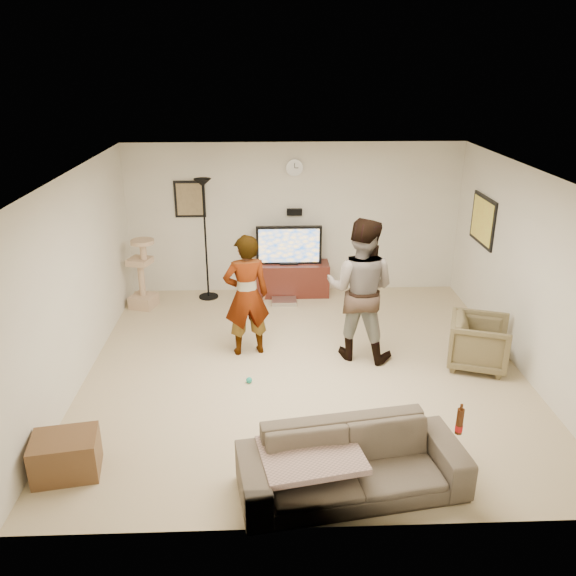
{
  "coord_description": "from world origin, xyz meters",
  "views": [
    {
      "loc": [
        -0.46,
        -6.53,
        3.69
      ],
      "look_at": [
        -0.2,
        0.2,
        1.03
      ],
      "focal_mm": 35.87,
      "sensor_mm": 36.0,
      "label": 1
    }
  ],
  "objects_px": {
    "floor_lamp": "(206,240)",
    "armchair": "(479,342)",
    "beer_bottle": "(460,421)",
    "side_table": "(66,455)",
    "tv": "(289,245)",
    "cat_tree": "(141,273)",
    "sofa": "(352,463)",
    "tv_stand": "(289,279)",
    "person_right": "(360,290)",
    "person_left": "(246,296)"
  },
  "relations": [
    {
      "from": "floor_lamp",
      "to": "armchair",
      "type": "distance_m",
      "value": 4.49
    },
    {
      "from": "beer_bottle",
      "to": "side_table",
      "type": "bearing_deg",
      "value": 174.63
    },
    {
      "from": "tv",
      "to": "floor_lamp",
      "type": "relative_size",
      "value": 0.54
    },
    {
      "from": "cat_tree",
      "to": "sofa",
      "type": "distance_m",
      "value": 5.16
    },
    {
      "from": "armchair",
      "to": "side_table",
      "type": "distance_m",
      "value": 5.02
    },
    {
      "from": "sofa",
      "to": "side_table",
      "type": "xyz_separation_m",
      "value": [
        -2.68,
        0.34,
        -0.1
      ]
    },
    {
      "from": "armchair",
      "to": "side_table",
      "type": "bearing_deg",
      "value": 131.65
    },
    {
      "from": "tv_stand",
      "to": "side_table",
      "type": "bearing_deg",
      "value": -117.28
    },
    {
      "from": "tv_stand",
      "to": "sofa",
      "type": "xyz_separation_m",
      "value": [
        0.38,
        -4.8,
        0.02
      ]
    },
    {
      "from": "cat_tree",
      "to": "side_table",
      "type": "distance_m",
      "value": 4.04
    },
    {
      "from": "cat_tree",
      "to": "person_right",
      "type": "relative_size",
      "value": 0.6
    },
    {
      "from": "tv",
      "to": "floor_lamp",
      "type": "distance_m",
      "value": 1.36
    },
    {
      "from": "cat_tree",
      "to": "person_left",
      "type": "relative_size",
      "value": 0.69
    },
    {
      "from": "armchair",
      "to": "beer_bottle",
      "type": "bearing_deg",
      "value": 174.95
    },
    {
      "from": "cat_tree",
      "to": "side_table",
      "type": "xyz_separation_m",
      "value": [
        0.05,
        -4.02,
        -0.37
      ]
    },
    {
      "from": "beer_bottle",
      "to": "person_left",
      "type": "bearing_deg",
      "value": 125.47
    },
    {
      "from": "tv_stand",
      "to": "floor_lamp",
      "type": "distance_m",
      "value": 1.53
    },
    {
      "from": "tv",
      "to": "sofa",
      "type": "bearing_deg",
      "value": -85.5
    },
    {
      "from": "armchair",
      "to": "side_table",
      "type": "height_order",
      "value": "armchair"
    },
    {
      "from": "tv_stand",
      "to": "tv",
      "type": "distance_m",
      "value": 0.6
    },
    {
      "from": "floor_lamp",
      "to": "person_right",
      "type": "height_order",
      "value": "floor_lamp"
    },
    {
      "from": "cat_tree",
      "to": "person_left",
      "type": "distance_m",
      "value": 2.37
    },
    {
      "from": "beer_bottle",
      "to": "side_table",
      "type": "height_order",
      "value": "beer_bottle"
    },
    {
      "from": "cat_tree",
      "to": "person_left",
      "type": "bearing_deg",
      "value": -43.27
    },
    {
      "from": "sofa",
      "to": "person_right",
      "type": "bearing_deg",
      "value": 71.08
    },
    {
      "from": "person_right",
      "to": "person_left",
      "type": "bearing_deg",
      "value": 15.7
    },
    {
      "from": "cat_tree",
      "to": "armchair",
      "type": "relative_size",
      "value": 1.56
    },
    {
      "from": "person_left",
      "to": "beer_bottle",
      "type": "distance_m",
      "value": 3.38
    },
    {
      "from": "tv",
      "to": "beer_bottle",
      "type": "xyz_separation_m",
      "value": [
        1.32,
        -4.8,
        -0.15
      ]
    },
    {
      "from": "tv_stand",
      "to": "person_right",
      "type": "height_order",
      "value": "person_right"
    },
    {
      "from": "floor_lamp",
      "to": "side_table",
      "type": "relative_size",
      "value": 3.3
    },
    {
      "from": "tv",
      "to": "person_left",
      "type": "height_order",
      "value": "person_left"
    },
    {
      "from": "person_left",
      "to": "armchair",
      "type": "distance_m",
      "value": 3.06
    },
    {
      "from": "floor_lamp",
      "to": "person_right",
      "type": "distance_m",
      "value": 3.04
    },
    {
      "from": "cat_tree",
      "to": "person_right",
      "type": "xyz_separation_m",
      "value": [
        3.19,
        -1.75,
        0.38
      ]
    },
    {
      "from": "beer_bottle",
      "to": "floor_lamp",
      "type": "bearing_deg",
      "value": 119.46
    },
    {
      "from": "person_left",
      "to": "side_table",
      "type": "distance_m",
      "value": 2.99
    },
    {
      "from": "tv_stand",
      "to": "tv",
      "type": "height_order",
      "value": "tv"
    },
    {
      "from": "cat_tree",
      "to": "person_right",
      "type": "bearing_deg",
      "value": -28.83
    },
    {
      "from": "person_left",
      "to": "floor_lamp",
      "type": "bearing_deg",
      "value": -82.75
    },
    {
      "from": "tv",
      "to": "sofa",
      "type": "xyz_separation_m",
      "value": [
        0.38,
        -4.8,
        -0.57
      ]
    },
    {
      "from": "armchair",
      "to": "floor_lamp",
      "type": "bearing_deg",
      "value": 75.37
    },
    {
      "from": "person_left",
      "to": "beer_bottle",
      "type": "height_order",
      "value": "person_left"
    },
    {
      "from": "tv_stand",
      "to": "person_right",
      "type": "relative_size",
      "value": 0.7
    },
    {
      "from": "tv",
      "to": "armchair",
      "type": "xyz_separation_m",
      "value": [
        2.34,
        -2.55,
        -0.54
      ]
    },
    {
      "from": "person_left",
      "to": "side_table",
      "type": "height_order",
      "value": "person_left"
    },
    {
      "from": "person_left",
      "to": "side_table",
      "type": "xyz_separation_m",
      "value": [
        -1.66,
        -2.41,
        -0.63
      ]
    },
    {
      "from": "floor_lamp",
      "to": "tv",
      "type": "bearing_deg",
      "value": 3.27
    },
    {
      "from": "person_right",
      "to": "armchair",
      "type": "height_order",
      "value": "person_right"
    },
    {
      "from": "floor_lamp",
      "to": "beer_bottle",
      "type": "xyz_separation_m",
      "value": [
        2.67,
        -4.73,
        -0.27
      ]
    }
  ]
}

